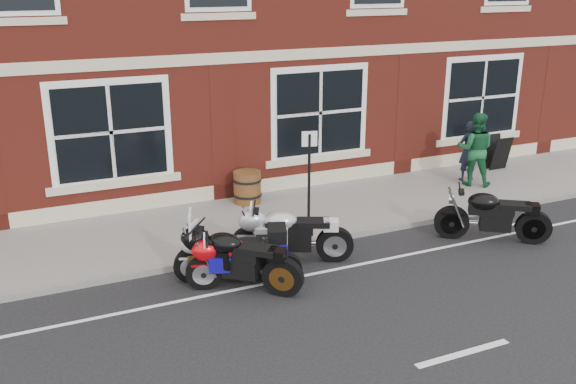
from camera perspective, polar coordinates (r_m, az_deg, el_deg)
name	(u,v)px	position (r m, az deg, el deg)	size (l,w,h in m)	color
ground	(357,270)	(11.92, 6.17, -6.95)	(80.00, 80.00, 0.00)	black
sidewalk	(289,215)	(14.34, 0.13, -2.05)	(30.00, 3.00, 0.12)	slate
kerb	(322,240)	(13.02, 3.02, -4.28)	(30.00, 0.16, 0.12)	slate
moto_touring_silver	(229,251)	(11.31, -5.27, -5.28)	(2.00, 0.83, 1.36)	black
moto_sport_red	(242,259)	(11.08, -4.16, -5.98)	(1.95, 0.73, 0.90)	black
moto_sport_black	(236,256)	(11.00, -4.65, -5.73)	(1.82, 1.66, 1.04)	black
moto_sport_silver	(290,232)	(12.00, 0.15, -3.55)	(2.15, 1.10, 1.03)	black
moto_naked_black	(491,213)	(13.56, 17.57, -1.78)	(1.97, 1.44, 1.04)	black
pedestrian_left	(468,151)	(17.03, 15.72, 3.55)	(0.57, 0.37, 1.55)	black
pedestrian_right	(475,149)	(16.65, 16.31, 3.68)	(0.90, 0.70, 1.84)	#164F2C
a_board_sign	(497,152)	(18.37, 18.10, 3.38)	(0.56, 0.37, 0.93)	black
barrel_planter	(247,187)	(14.87, -3.64, 0.44)	(0.67, 0.67, 0.74)	#432511
parking_sign	(309,176)	(12.72, 1.89, 1.43)	(0.30, 0.10, 2.15)	black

